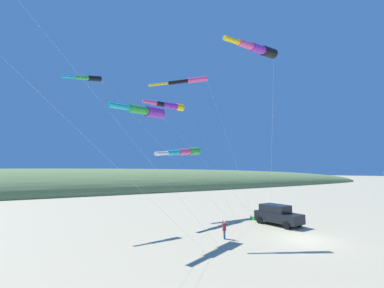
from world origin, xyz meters
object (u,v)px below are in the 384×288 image
(person_child_green_jacket, at_px, (224,228))
(kite_windsock_orange_high_right, at_px, (259,49))
(kite_windsock_yellow_midlevel, at_px, (187,81))
(kite_windsock_checkered_midright, at_px, (88,78))
(kite_windsock_blue_topmost, at_px, (169,106))
(kite_windsock_red_high_left, at_px, (146,111))
(parked_car, at_px, (277,215))
(kite_windsock_teal_far_right, at_px, (185,152))
(cooler_box, at_px, (254,218))

(person_child_green_jacket, relative_size, kite_windsock_orange_high_right, 0.10)
(kite_windsock_orange_high_right, distance_m, kite_windsock_yellow_midlevel, 6.32)
(kite_windsock_checkered_midright, relative_size, kite_windsock_blue_topmost, 1.07)
(kite_windsock_red_high_left, bearing_deg, parked_car, -101.57)
(person_child_green_jacket, bearing_deg, kite_windsock_red_high_left, 53.60)
(kite_windsock_yellow_midlevel, bearing_deg, parked_car, -95.52)
(kite_windsock_teal_far_right, distance_m, kite_windsock_yellow_midlevel, 8.34)
(kite_windsock_orange_high_right, bearing_deg, kite_windsock_blue_topmost, -3.29)
(kite_windsock_orange_high_right, bearing_deg, kite_windsock_yellow_midlevel, 20.71)
(kite_windsock_orange_high_right, xyz_separation_m, kite_windsock_yellow_midlevel, (5.87, 2.22, -0.76))
(parked_car, xyz_separation_m, cooler_box, (2.89, 0.22, -0.74))
(parked_car, height_order, person_child_green_jacket, parked_car)
(person_child_green_jacket, height_order, kite_windsock_blue_topmost, kite_windsock_blue_topmost)
(cooler_box, relative_size, kite_windsock_orange_high_right, 0.05)
(kite_windsock_red_high_left, distance_m, kite_windsock_blue_topmost, 10.83)
(cooler_box, relative_size, kite_windsock_teal_far_right, 0.08)
(kite_windsock_orange_high_right, bearing_deg, kite_windsock_teal_far_right, -3.60)
(kite_windsock_checkered_midright, relative_size, kite_windsock_orange_high_right, 1.05)
(kite_windsock_orange_high_right, bearing_deg, person_child_green_jacket, 2.43)
(cooler_box, bearing_deg, kite_windsock_red_high_left, 91.69)
(cooler_box, bearing_deg, parked_car, -175.73)
(parked_car, distance_m, person_child_green_jacket, 7.43)
(kite_windsock_yellow_midlevel, bearing_deg, person_child_green_jacket, -135.28)
(kite_windsock_checkered_midright, distance_m, kite_windsock_red_high_left, 8.21)
(cooler_box, distance_m, person_child_green_jacket, 8.21)
(parked_car, height_order, kite_windsock_checkered_midright, kite_windsock_checkered_midright)
(kite_windsock_red_high_left, xyz_separation_m, kite_windsock_yellow_midlevel, (-1.62, -2.96, 2.58))
(kite_windsock_checkered_midright, bearing_deg, kite_windsock_orange_high_right, -146.74)
(kite_windsock_red_high_left, bearing_deg, kite_windsock_checkered_midright, 31.47)
(cooler_box, distance_m, kite_windsock_blue_topmost, 16.43)
(cooler_box, distance_m, kite_windsock_teal_far_right, 9.98)
(parked_car, relative_size, kite_windsock_yellow_midlevel, 0.34)
(parked_car, relative_size, kite_windsock_blue_topmost, 0.32)
(person_child_green_jacket, distance_m, kite_windsock_checkered_midright, 18.64)
(cooler_box, relative_size, kite_windsock_blue_topmost, 0.05)
(parked_car, xyz_separation_m, kite_windsock_checkered_midright, (8.60, 16.07, 13.06))
(cooler_box, height_order, kite_windsock_teal_far_right, kite_windsock_teal_far_right)
(parked_car, xyz_separation_m, person_child_green_jacket, (-1.17, 7.33, -0.19))
(cooler_box, xyz_separation_m, kite_windsock_teal_far_right, (3.64, 6.24, 6.89))
(kite_windsock_teal_far_right, relative_size, kite_windsock_blue_topmost, 0.57)
(kite_windsock_checkered_midright, height_order, kite_windsock_red_high_left, kite_windsock_checkered_midright)
(parked_car, relative_size, cooler_box, 7.05)
(person_child_green_jacket, distance_m, kite_windsock_orange_high_right, 13.09)
(kite_windsock_checkered_midright, relative_size, kite_windsock_yellow_midlevel, 1.12)
(kite_windsock_blue_topmost, bearing_deg, kite_windsock_orange_high_right, 176.71)
(kite_windsock_teal_far_right, xyz_separation_m, kite_windsock_red_high_left, (-4.00, 5.90, 2.84))
(kite_windsock_teal_far_right, relative_size, kite_windsock_red_high_left, 0.49)
(parked_car, xyz_separation_m, kite_windsock_teal_far_right, (6.53, 6.45, 6.15))
(parked_car, bearing_deg, kite_windsock_checkered_midright, 61.83)
(kite_windsock_blue_topmost, xyz_separation_m, kite_windsock_yellow_midlevel, (-9.95, 3.13, -0.72))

